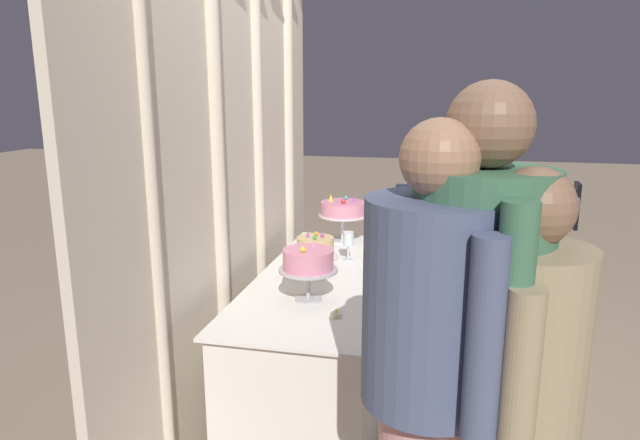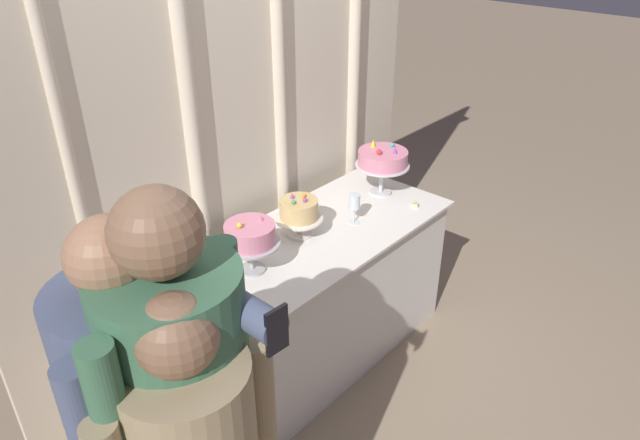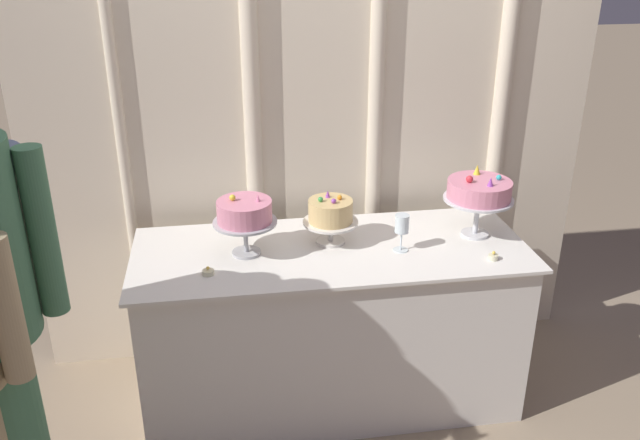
# 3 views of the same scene
# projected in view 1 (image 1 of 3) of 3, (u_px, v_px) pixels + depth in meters

# --- Properties ---
(ground_plane) EXTENTS (24.00, 24.00, 0.00)m
(ground_plane) POSITION_uv_depth(u_px,v_px,m) (344.00, 413.00, 3.01)
(ground_plane) COLOR gray
(draped_curtain) EXTENTS (2.69, 0.16, 2.75)m
(draped_curtain) POSITION_uv_depth(u_px,v_px,m) (237.00, 143.00, 2.83)
(draped_curtain) COLOR beige
(draped_curtain) RESTS_ON ground_plane
(cake_table) EXTENTS (1.69, 0.68, 0.78)m
(cake_table) POSITION_uv_depth(u_px,v_px,m) (326.00, 345.00, 2.94)
(cake_table) COLOR white
(cake_table) RESTS_ON ground_plane
(cake_display_leftmost) EXTENTS (0.27, 0.27, 0.27)m
(cake_display_leftmost) POSITION_uv_depth(u_px,v_px,m) (308.00, 262.00, 2.47)
(cake_display_leftmost) COLOR #B2B2B7
(cake_display_leftmost) RESTS_ON cake_table
(cake_display_center) EXTENTS (0.24, 0.24, 0.23)m
(cake_display_center) POSITION_uv_depth(u_px,v_px,m) (315.00, 249.00, 2.84)
(cake_display_center) COLOR silver
(cake_display_center) RESTS_ON cake_table
(cake_display_rightmost) EXTENTS (0.31, 0.31, 0.30)m
(cake_display_rightmost) POSITION_uv_depth(u_px,v_px,m) (343.00, 210.00, 3.44)
(cake_display_rightmost) COLOR silver
(cake_display_rightmost) RESTS_ON cake_table
(wine_glass) EXTENTS (0.06, 0.06, 0.16)m
(wine_glass) POSITION_uv_depth(u_px,v_px,m) (348.00, 240.00, 3.09)
(wine_glass) COLOR silver
(wine_glass) RESTS_ON cake_table
(tealight_far_left) EXTENTS (0.05, 0.05, 0.04)m
(tealight_far_left) POSITION_uv_depth(u_px,v_px,m) (336.00, 315.00, 2.32)
(tealight_far_left) COLOR beige
(tealight_far_left) RESTS_ON cake_table
(tealight_near_left) EXTENTS (0.04, 0.04, 0.04)m
(tealight_near_left) POSITION_uv_depth(u_px,v_px,m) (381.00, 243.00, 3.42)
(tealight_near_left) COLOR beige
(tealight_near_left) RESTS_ON cake_table
(guest_girl_blue_dress) EXTENTS (0.50, 0.62, 1.65)m
(guest_girl_blue_dress) POSITION_uv_depth(u_px,v_px,m) (430.00, 397.00, 1.50)
(guest_girl_blue_dress) COLOR #D6938E
(guest_girl_blue_dress) RESTS_ON ground_plane
(guest_man_pink_jacket) EXTENTS (0.52, 0.45, 1.74)m
(guest_man_pink_jacket) POSITION_uv_depth(u_px,v_px,m) (473.00, 374.00, 1.53)
(guest_man_pink_jacket) COLOR #3D6B4C
(guest_man_pink_jacket) RESTS_ON ground_plane
(guest_man_dark_suit) EXTENTS (0.49, 0.37, 1.53)m
(guest_man_dark_suit) POSITION_uv_depth(u_px,v_px,m) (515.00, 425.00, 1.47)
(guest_man_dark_suit) COLOR #9E8966
(guest_man_dark_suit) RESTS_ON ground_plane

